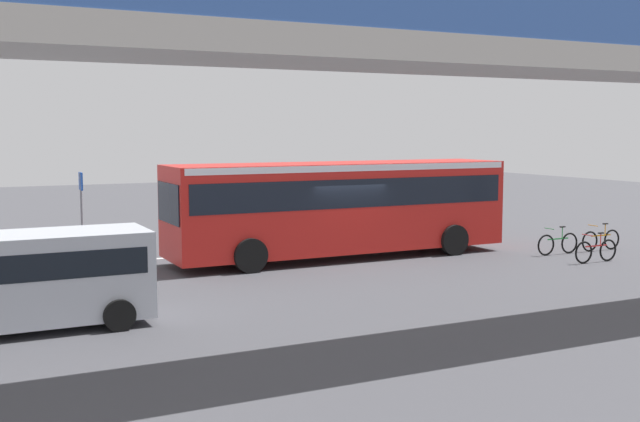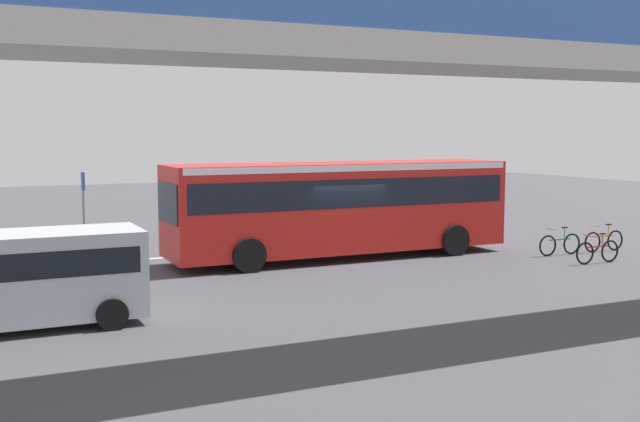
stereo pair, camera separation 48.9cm
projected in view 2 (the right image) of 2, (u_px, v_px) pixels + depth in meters
name	position (u px, v px, depth m)	size (l,w,h in m)	color
ground	(338.00, 260.00, 25.06)	(80.00, 80.00, 0.00)	#424247
city_bus	(340.00, 201.00, 25.40)	(11.54, 2.85, 3.15)	red
parked_van	(27.00, 273.00, 16.38)	(4.80, 2.17, 2.05)	#B7BCC6
bicycle_red	(597.00, 252.00, 24.43)	(1.77, 0.44, 0.96)	black
bicycle_green	(560.00, 244.00, 26.03)	(1.77, 0.44, 0.96)	black
bicycle_orange	(604.00, 241.00, 26.85)	(1.77, 0.44, 0.96)	black
pedestrian	(245.00, 224.00, 27.40)	(0.38, 0.38, 1.79)	#2D2D38
traffic_sign	(83.00, 199.00, 26.19)	(0.08, 0.60, 2.80)	slate
lane_dash_leftmost	(441.00, 238.00, 30.23)	(2.00, 0.20, 0.01)	silver
lane_dash_left	(351.00, 244.00, 28.53)	(2.00, 0.20, 0.01)	silver
lane_dash_centre	(249.00, 252.00, 26.83)	(2.00, 0.20, 0.01)	silver
lane_dash_right	(134.00, 260.00, 25.13)	(2.00, 0.20, 0.01)	silver
pedestrian_overpass	(552.00, 85.00, 15.76)	(26.19, 2.60, 6.94)	#B2ADA5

